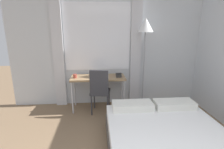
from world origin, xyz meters
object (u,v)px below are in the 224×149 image
desk_chair (100,89)px  mug (75,76)px  desk (98,80)px  book (99,76)px  telephone (119,75)px  standing_lamp (145,33)px  bed (169,145)px

desk_chair → mug: bearing=167.8°
desk → desk_chair: size_ratio=1.21×
book → mug: 0.54m
desk_chair → telephone: 0.53m
standing_lamp → telephone: (-0.57, -0.06, -0.91)m
desk → mug: size_ratio=14.47×
standing_lamp → telephone: 1.08m
desk → bed: 2.02m
telephone → bed: bearing=-72.9°
book → mug: (-0.53, -0.09, 0.03)m
desk → standing_lamp: (1.03, 0.02, 1.02)m
book → desk_chair: bearing=-89.7°
desk_chair → mug: desk_chair is taller
bed → book: size_ratio=7.41×
standing_lamp → desk: bearing=-179.1°
bed → desk_chair: bearing=122.9°
desk → desk_chair: 0.30m
desk → telephone: telephone is taller
book → telephone: bearing=-10.3°
mug → standing_lamp: bearing=2.7°
bed → mug: 2.29m
telephone → book: telephone is taller
desk_chair → telephone: size_ratio=6.23×
desk_chair → book: bearing=99.3°
bed → standing_lamp: (0.06, 1.73, 1.48)m
standing_lamp → telephone: bearing=-174.3°
desk_chair → mug: size_ratio=12.01×
desk → telephone: bearing=-5.2°
mug → telephone: bearing=0.9°
book → mug: size_ratio=3.18×
desk → mug: mug is taller
bed → telephone: telephone is taller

